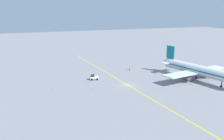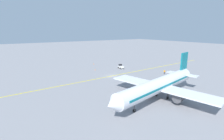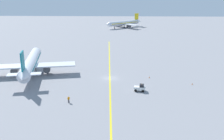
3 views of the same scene
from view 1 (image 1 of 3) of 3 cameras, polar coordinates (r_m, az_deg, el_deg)
ground_plane at (r=87.58m, az=3.48°, el=-3.33°), size 400.00×400.00×0.00m
apron_yellow_centreline at (r=87.58m, az=3.48°, el=-3.33°), size 6.34×119.87×0.01m
airplane_at_gate at (r=97.29m, az=18.08°, el=-0.00°), size 28.48×35.36×10.60m
baggage_tug_white at (r=93.81m, az=-3.96°, el=-1.61°), size 3.19×2.13×2.11m
ground_crew_worker at (r=107.47m, az=3.83°, el=0.38°), size 0.47×0.40×1.68m
traffic_cone_near_nose at (r=82.76m, az=-4.09°, el=-4.17°), size 0.32×0.32×0.55m
traffic_cone_mid_apron at (r=85.66m, az=-12.78°, el=-3.86°), size 0.32×0.32×0.55m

